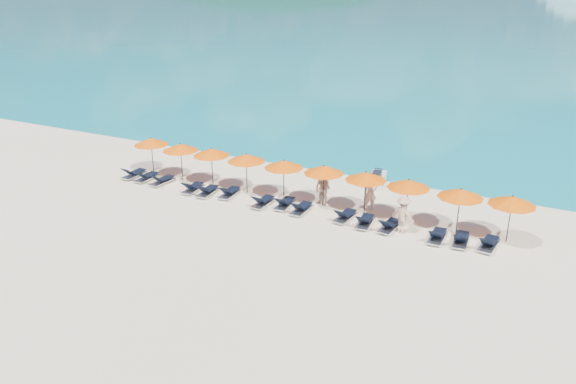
% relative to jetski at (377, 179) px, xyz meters
% --- Properties ---
extents(ground, '(1400.00, 1400.00, 0.00)m').
position_rel_jetski_xyz_m(ground, '(-2.56, -9.24, -0.32)').
color(ground, beige).
extents(headland_main, '(374.00, 242.00, 126.50)m').
position_rel_jetski_xyz_m(headland_main, '(-302.56, 530.76, -38.32)').
color(headland_main, black).
rests_on(headland_main, ground).
extents(headland_small, '(162.00, 126.00, 85.50)m').
position_rel_jetski_xyz_m(headland_small, '(-152.56, 550.76, -35.32)').
color(headland_small, black).
rests_on(headland_small, ground).
extents(jetski, '(1.14, 2.31, 0.79)m').
position_rel_jetski_xyz_m(jetski, '(0.00, 0.00, 0.00)').
color(jetski, silver).
rests_on(jetski, ground).
extents(beachgoer_a, '(0.81, 0.75, 1.86)m').
position_rel_jetski_xyz_m(beachgoer_a, '(0.92, -3.81, 0.61)').
color(beachgoer_a, tan).
rests_on(beachgoer_a, ground).
extents(beachgoer_b, '(0.99, 0.69, 1.85)m').
position_rel_jetski_xyz_m(beachgoer_b, '(-1.47, -4.39, 0.60)').
color(beachgoer_b, tan).
rests_on(beachgoer_b, ground).
extents(beachgoer_c, '(1.27, 0.83, 1.81)m').
position_rel_jetski_xyz_m(beachgoer_c, '(3.21, -5.70, 0.58)').
color(beachgoer_c, tan).
rests_on(beachgoer_c, ground).
extents(umbrella_0, '(2.10, 2.10, 2.28)m').
position_rel_jetski_xyz_m(umbrella_0, '(-12.78, -4.39, 1.69)').
color(umbrella_0, black).
rests_on(umbrella_0, ground).
extents(umbrella_1, '(2.10, 2.10, 2.28)m').
position_rel_jetski_xyz_m(umbrella_1, '(-10.46, -4.56, 1.69)').
color(umbrella_1, black).
rests_on(umbrella_1, ground).
extents(umbrella_2, '(2.10, 2.10, 2.28)m').
position_rel_jetski_xyz_m(umbrella_2, '(-8.31, -4.54, 1.69)').
color(umbrella_2, black).
rests_on(umbrella_2, ground).
extents(umbrella_3, '(2.10, 2.10, 2.28)m').
position_rel_jetski_xyz_m(umbrella_3, '(-6.00, -4.54, 1.69)').
color(umbrella_3, black).
rests_on(umbrella_3, ground).
extents(umbrella_4, '(2.10, 2.10, 2.28)m').
position_rel_jetski_xyz_m(umbrella_4, '(-3.67, -4.58, 1.69)').
color(umbrella_4, black).
rests_on(umbrella_4, ground).
extents(umbrella_5, '(2.10, 2.10, 2.28)m').
position_rel_jetski_xyz_m(umbrella_5, '(-1.43, -4.43, 1.69)').
color(umbrella_5, black).
rests_on(umbrella_5, ground).
extents(umbrella_6, '(2.10, 2.10, 2.28)m').
position_rel_jetski_xyz_m(umbrella_6, '(0.85, -4.40, 1.69)').
color(umbrella_6, black).
rests_on(umbrella_6, ground).
extents(umbrella_7, '(2.10, 2.10, 2.28)m').
position_rel_jetski_xyz_m(umbrella_7, '(3.03, -4.50, 1.69)').
color(umbrella_7, black).
rests_on(umbrella_7, ground).
extents(umbrella_8, '(2.10, 2.10, 2.28)m').
position_rel_jetski_xyz_m(umbrella_8, '(5.50, -4.63, 1.69)').
color(umbrella_8, black).
rests_on(umbrella_8, ground).
extents(umbrella_9, '(2.10, 2.10, 2.28)m').
position_rel_jetski_xyz_m(umbrella_9, '(7.72, -4.52, 1.69)').
color(umbrella_9, black).
rests_on(umbrella_9, ground).
extents(lounger_0, '(0.64, 1.71, 0.66)m').
position_rel_jetski_xyz_m(lounger_0, '(-13.34, -5.52, -0.09)').
color(lounger_0, silver).
rests_on(lounger_0, ground).
extents(lounger_1, '(0.64, 1.71, 0.66)m').
position_rel_jetski_xyz_m(lounger_1, '(-12.29, -5.60, -0.09)').
color(lounger_1, silver).
rests_on(lounger_1, ground).
extents(lounger_2, '(0.76, 1.75, 0.66)m').
position_rel_jetski_xyz_m(lounger_2, '(-11.09, -5.66, -0.09)').
color(lounger_2, silver).
rests_on(lounger_2, ground).
extents(lounger_3, '(0.79, 1.75, 0.66)m').
position_rel_jetski_xyz_m(lounger_3, '(-8.76, -5.84, -0.09)').
color(lounger_3, silver).
rests_on(lounger_3, ground).
extents(lounger_4, '(0.79, 1.75, 0.66)m').
position_rel_jetski_xyz_m(lounger_4, '(-7.73, -5.88, -0.09)').
color(lounger_4, silver).
rests_on(lounger_4, ground).
extents(lounger_5, '(0.77, 1.75, 0.66)m').
position_rel_jetski_xyz_m(lounger_5, '(-6.52, -5.53, -0.09)').
color(lounger_5, silver).
rests_on(lounger_5, ground).
extents(lounger_6, '(0.62, 1.70, 0.66)m').
position_rel_jetski_xyz_m(lounger_6, '(-4.23, -5.86, -0.09)').
color(lounger_6, silver).
rests_on(lounger_6, ground).
extents(lounger_7, '(0.75, 1.74, 0.66)m').
position_rel_jetski_xyz_m(lounger_7, '(-3.12, -5.52, -0.09)').
color(lounger_7, silver).
rests_on(lounger_7, ground).
extents(lounger_8, '(0.64, 1.71, 0.66)m').
position_rel_jetski_xyz_m(lounger_8, '(-2.05, -5.74, -0.09)').
color(lounger_8, silver).
rests_on(lounger_8, ground).
extents(lounger_9, '(0.75, 1.74, 0.66)m').
position_rel_jetski_xyz_m(lounger_9, '(0.30, -5.60, -0.09)').
color(lounger_9, silver).
rests_on(lounger_9, ground).
extents(lounger_10, '(0.77, 1.75, 0.66)m').
position_rel_jetski_xyz_m(lounger_10, '(1.40, -5.78, -0.09)').
color(lounger_10, silver).
rests_on(lounger_10, ground).
extents(lounger_11, '(0.76, 1.75, 0.66)m').
position_rel_jetski_xyz_m(lounger_11, '(2.61, -5.73, -0.09)').
color(lounger_11, silver).
rests_on(lounger_11, ground).
extents(lounger_12, '(0.65, 1.71, 0.66)m').
position_rel_jetski_xyz_m(lounger_12, '(4.89, -5.81, -0.09)').
color(lounger_12, silver).
rests_on(lounger_12, ground).
extents(lounger_13, '(0.76, 1.74, 0.66)m').
position_rel_jetski_xyz_m(lounger_13, '(5.92, -5.70, -0.09)').
color(lounger_13, silver).
rests_on(lounger_13, ground).
extents(lounger_14, '(0.78, 1.75, 0.66)m').
position_rel_jetski_xyz_m(lounger_14, '(7.11, -5.56, -0.09)').
color(lounger_14, silver).
rests_on(lounger_14, ground).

